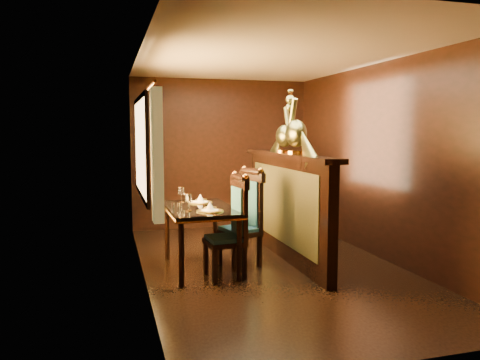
% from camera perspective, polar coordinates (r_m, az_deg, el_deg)
% --- Properties ---
extents(ground, '(5.00, 5.00, 0.00)m').
position_cam_1_polar(ground, '(5.79, 3.65, -10.45)').
color(ground, black).
rests_on(ground, ground).
extents(room_shell, '(3.04, 5.04, 2.52)m').
position_cam_1_polar(room_shell, '(5.54, 2.86, 5.42)').
color(room_shell, black).
rests_on(room_shell, ground).
extents(partition, '(0.26, 2.70, 1.36)m').
position_cam_1_polar(partition, '(6.02, 5.63, -2.87)').
color(partition, black).
rests_on(partition, ground).
extents(dining_table, '(0.79, 1.28, 0.95)m').
position_cam_1_polar(dining_table, '(5.52, -4.95, -4.01)').
color(dining_table, black).
rests_on(dining_table, ground).
extents(chair_left, '(0.45, 0.47, 1.18)m').
position_cam_1_polar(chair_left, '(5.27, -0.76, -5.22)').
color(chair_left, black).
rests_on(chair_left, ground).
extents(chair_right, '(0.54, 0.56, 1.20)m').
position_cam_1_polar(chair_right, '(5.74, 0.87, -4.15)').
color(chair_right, black).
rests_on(chair_right, ground).
extents(peacock_left, '(0.25, 0.66, 0.78)m').
position_cam_1_polar(peacock_left, '(5.67, 6.87, 7.12)').
color(peacock_left, '#1B523C').
rests_on(peacock_left, partition).
extents(peacock_right, '(0.21, 0.57, 0.67)m').
position_cam_1_polar(peacock_right, '(6.03, 5.44, 6.54)').
color(peacock_right, '#1B523C').
rests_on(peacock_right, partition).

